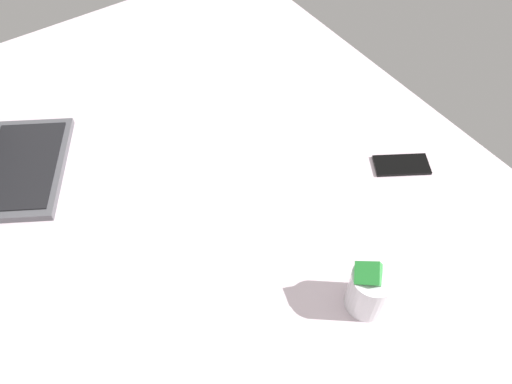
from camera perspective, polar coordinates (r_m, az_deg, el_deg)
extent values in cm
cube|color=silver|center=(134.34, -5.58, -2.68)|extent=(180.00, 140.00, 18.00)
cube|color=#4C4C51|center=(144.11, -24.88, 2.44)|extent=(40.09, 36.47, 2.00)
cube|color=black|center=(142.72, -24.48, 2.79)|extent=(33.62, 29.27, 0.40)
cylinder|color=silver|center=(108.67, 12.49, -10.59)|extent=(9.00, 9.00, 11.00)
cube|color=red|center=(110.37, 12.28, -11.09)|extent=(5.84, 6.17, 5.80)
cube|color=orange|center=(108.20, 12.51, -10.35)|extent=(7.31, 6.37, 5.55)
cube|color=#268C33|center=(105.87, 12.80, -9.78)|extent=(7.93, 7.76, 3.84)
cube|color=#268C33|center=(103.59, 12.38, -8.89)|extent=(6.77, 7.45, 6.21)
cube|color=black|center=(137.43, 15.84, 2.91)|extent=(13.04, 15.50, 0.80)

